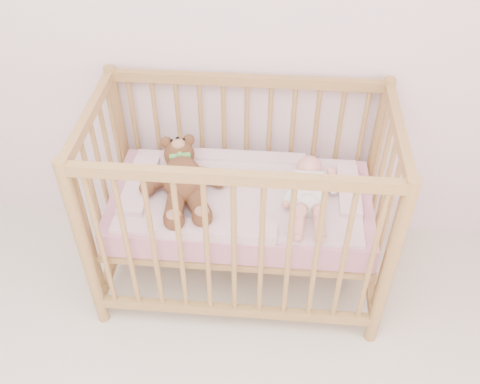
# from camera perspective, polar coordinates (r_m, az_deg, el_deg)

# --- Properties ---
(crib) EXTENTS (1.36, 0.76, 1.00)m
(crib) POSITION_cam_1_polar(r_m,az_deg,el_deg) (2.53, 0.09, -1.27)
(crib) COLOR tan
(crib) RESTS_ON floor
(mattress) EXTENTS (1.22, 0.62, 0.13)m
(mattress) POSITION_cam_1_polar(r_m,az_deg,el_deg) (2.54, 0.09, -1.51)
(mattress) COLOR #C47A91
(mattress) RESTS_ON crib
(blanket) EXTENTS (1.10, 0.58, 0.06)m
(blanket) POSITION_cam_1_polar(r_m,az_deg,el_deg) (2.49, 0.10, -0.26)
(blanket) COLOR #EDA3AE
(blanket) RESTS_ON mattress
(baby) EXTENTS (0.26, 0.54, 0.13)m
(baby) POSITION_cam_1_polar(r_m,az_deg,el_deg) (2.43, 7.39, 0.32)
(baby) COLOR white
(baby) RESTS_ON blanket
(teddy_bear) EXTENTS (0.55, 0.68, 0.16)m
(teddy_bear) POSITION_cam_1_polar(r_m,az_deg,el_deg) (2.45, -6.11, 1.25)
(teddy_bear) COLOR brown
(teddy_bear) RESTS_ON blanket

